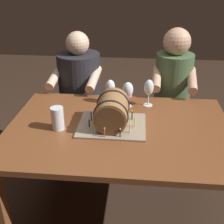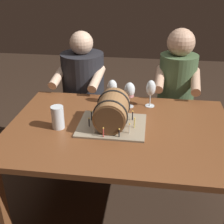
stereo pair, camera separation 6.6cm
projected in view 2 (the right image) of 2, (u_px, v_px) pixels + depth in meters
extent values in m
plane|color=#332319|center=(118.00, 214.00, 2.16)|extent=(8.00, 8.00, 0.00)
cube|color=brown|center=(119.00, 130.00, 1.84)|extent=(1.40, 0.97, 0.03)
cube|color=brown|center=(0.00, 213.00, 1.70)|extent=(0.07, 0.07, 0.70)
cube|color=brown|center=(48.00, 137.00, 2.46)|extent=(0.07, 0.07, 0.70)
cube|color=brown|center=(206.00, 149.00, 2.30)|extent=(0.07, 0.07, 0.70)
cube|color=gray|center=(112.00, 125.00, 1.84)|extent=(0.42, 0.34, 0.01)
cylinder|color=olive|center=(112.00, 111.00, 1.79)|extent=(0.20, 0.27, 0.20)
cylinder|color=brown|center=(109.00, 121.00, 1.67)|extent=(0.17, 0.00, 0.17)
cylinder|color=brown|center=(115.00, 101.00, 1.91)|extent=(0.17, 0.00, 0.17)
torus|color=black|center=(110.00, 116.00, 1.73)|extent=(0.21, 0.01, 0.21)
torus|color=black|center=(114.00, 105.00, 1.86)|extent=(0.21, 0.01, 0.21)
cylinder|color=#EAD666|center=(134.00, 123.00, 1.79)|extent=(0.01, 0.01, 0.06)
sphere|color=#F9C64C|center=(135.00, 118.00, 1.77)|extent=(0.01, 0.01, 0.01)
cylinder|color=black|center=(133.00, 116.00, 1.88)|extent=(0.01, 0.01, 0.06)
sphere|color=#F9C64C|center=(133.00, 111.00, 1.86)|extent=(0.01, 0.01, 0.01)
cylinder|color=silver|center=(124.00, 111.00, 1.94)|extent=(0.01, 0.01, 0.05)
sphere|color=#F9C64C|center=(124.00, 107.00, 1.93)|extent=(0.01, 0.01, 0.01)
cylinder|color=#EAD666|center=(113.00, 110.00, 1.97)|extent=(0.01, 0.01, 0.05)
sphere|color=#F9C64C|center=(113.00, 106.00, 1.95)|extent=(0.01, 0.01, 0.01)
cylinder|color=#EAD666|center=(100.00, 111.00, 1.94)|extent=(0.01, 0.01, 0.06)
sphere|color=#F9C64C|center=(100.00, 107.00, 1.92)|extent=(0.01, 0.01, 0.01)
cylinder|color=black|center=(91.00, 116.00, 1.87)|extent=(0.01, 0.01, 0.06)
sphere|color=#F9C64C|center=(91.00, 111.00, 1.86)|extent=(0.01, 0.01, 0.01)
cylinder|color=black|center=(89.00, 123.00, 1.81)|extent=(0.01, 0.01, 0.05)
sphere|color=#F9C64C|center=(89.00, 118.00, 1.79)|extent=(0.01, 0.01, 0.01)
cylinder|color=silver|center=(94.00, 129.00, 1.73)|extent=(0.01, 0.01, 0.06)
sphere|color=#F9C64C|center=(94.00, 124.00, 1.72)|extent=(0.01, 0.01, 0.01)
cylinder|color=#D64C47|center=(103.00, 133.00, 1.70)|extent=(0.01, 0.01, 0.05)
sphere|color=#F9C64C|center=(103.00, 128.00, 1.68)|extent=(0.01, 0.01, 0.01)
cylinder|color=black|center=(119.00, 134.00, 1.70)|extent=(0.01, 0.01, 0.05)
sphere|color=#F9C64C|center=(119.00, 129.00, 1.68)|extent=(0.01, 0.01, 0.01)
cylinder|color=silver|center=(129.00, 129.00, 1.73)|extent=(0.01, 0.01, 0.06)
sphere|color=#F9C64C|center=(130.00, 124.00, 1.72)|extent=(0.01, 0.01, 0.01)
cylinder|color=white|center=(112.00, 102.00, 2.16)|extent=(0.07, 0.07, 0.00)
cylinder|color=white|center=(112.00, 98.00, 2.14)|extent=(0.01, 0.01, 0.07)
ellipsoid|color=white|center=(112.00, 87.00, 2.10)|extent=(0.07, 0.07, 0.11)
cylinder|color=beige|center=(112.00, 90.00, 2.11)|extent=(0.06, 0.06, 0.05)
cylinder|color=white|center=(129.00, 106.00, 2.10)|extent=(0.06, 0.06, 0.00)
cylinder|color=white|center=(129.00, 101.00, 2.08)|extent=(0.01, 0.01, 0.07)
ellipsoid|color=white|center=(130.00, 90.00, 2.04)|extent=(0.08, 0.08, 0.11)
cylinder|color=pink|center=(129.00, 94.00, 2.05)|extent=(0.06, 0.06, 0.04)
cylinder|color=white|center=(150.00, 106.00, 2.10)|extent=(0.07, 0.07, 0.00)
cylinder|color=white|center=(150.00, 100.00, 2.08)|extent=(0.01, 0.01, 0.08)
ellipsoid|color=white|center=(151.00, 88.00, 2.04)|extent=(0.07, 0.07, 0.11)
cylinder|color=white|center=(58.00, 117.00, 1.79)|extent=(0.08, 0.08, 0.14)
cylinder|color=#C6842D|center=(58.00, 119.00, 1.80)|extent=(0.07, 0.07, 0.12)
cylinder|color=white|center=(57.00, 109.00, 1.77)|extent=(0.07, 0.07, 0.01)
cube|color=black|center=(86.00, 133.00, 2.75)|extent=(0.34, 0.32, 0.45)
cylinder|color=#232328|center=(83.00, 84.00, 2.52)|extent=(0.39, 0.39, 0.54)
sphere|color=beige|center=(81.00, 43.00, 2.36)|extent=(0.19, 0.19, 0.19)
cylinder|color=beige|center=(97.00, 79.00, 2.32)|extent=(0.10, 0.31, 0.14)
cylinder|color=beige|center=(59.00, 76.00, 2.39)|extent=(0.10, 0.31, 0.14)
cube|color=#2A3A24|center=(171.00, 139.00, 2.65)|extent=(0.34, 0.32, 0.45)
cylinder|color=#47603D|center=(176.00, 88.00, 2.42)|extent=(0.32, 0.32, 0.56)
sphere|color=tan|center=(181.00, 42.00, 2.25)|extent=(0.22, 0.22, 0.22)
cylinder|color=tan|center=(196.00, 81.00, 2.23)|extent=(0.09, 0.31, 0.14)
cylinder|color=tan|center=(160.00, 79.00, 2.28)|extent=(0.09, 0.31, 0.14)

